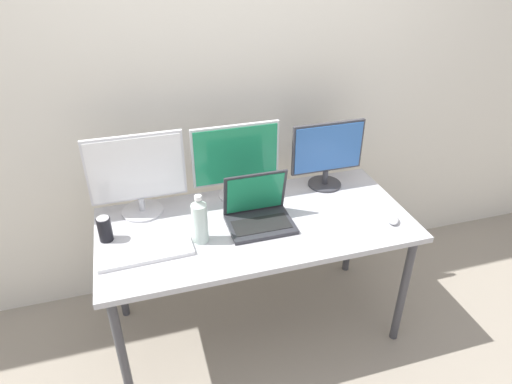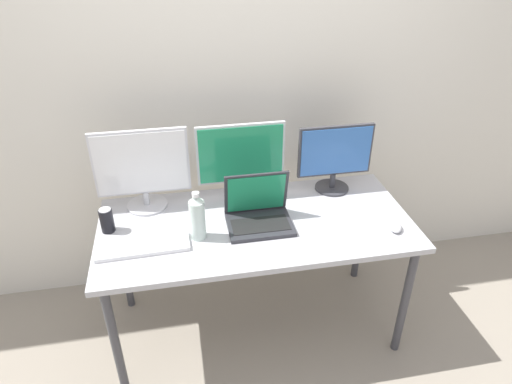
{
  "view_description": "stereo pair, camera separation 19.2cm",
  "coord_description": "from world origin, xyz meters",
  "px_view_note": "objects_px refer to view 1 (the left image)",
  "views": [
    {
      "loc": [
        -0.54,
        -1.83,
        2.07
      ],
      "look_at": [
        0.0,
        0.0,
        0.92
      ],
      "focal_mm": 32.0,
      "sensor_mm": 36.0,
      "label": 1
    },
    {
      "loc": [
        -0.36,
        -1.88,
        2.07
      ],
      "look_at": [
        0.0,
        0.0,
        0.92
      ],
      "focal_mm": 32.0,
      "sensor_mm": 36.0,
      "label": 2
    }
  ],
  "objects_px": {
    "monitor_right": "(327,153)",
    "work_desk": "(256,233)",
    "laptop_silver": "(258,212)",
    "monitor_left": "(137,174)",
    "keyboard_main": "(146,253)",
    "water_bottle": "(200,221)",
    "soda_can_near_keyboard": "(105,229)",
    "monitor_center": "(236,159)",
    "mouse_by_keyboard": "(392,218)"
  },
  "relations": [
    {
      "from": "mouse_by_keyboard",
      "to": "water_bottle",
      "type": "xyz_separation_m",
      "value": [
        -0.97,
        0.11,
        0.1
      ]
    },
    {
      "from": "work_desk",
      "to": "mouse_by_keyboard",
      "type": "distance_m",
      "value": 0.7
    },
    {
      "from": "monitor_center",
      "to": "keyboard_main",
      "type": "height_order",
      "value": "monitor_center"
    },
    {
      "from": "monitor_left",
      "to": "work_desk",
      "type": "bearing_deg",
      "value": -25.44
    },
    {
      "from": "keyboard_main",
      "to": "laptop_silver",
      "type": "bearing_deg",
      "value": 8.85
    },
    {
      "from": "work_desk",
      "to": "soda_can_near_keyboard",
      "type": "height_order",
      "value": "soda_can_near_keyboard"
    },
    {
      "from": "monitor_right",
      "to": "soda_can_near_keyboard",
      "type": "relative_size",
      "value": 3.31
    },
    {
      "from": "monitor_right",
      "to": "keyboard_main",
      "type": "distance_m",
      "value": 1.13
    },
    {
      "from": "monitor_center",
      "to": "water_bottle",
      "type": "xyz_separation_m",
      "value": [
        -0.27,
        -0.35,
        -0.11
      ]
    },
    {
      "from": "work_desk",
      "to": "mouse_by_keyboard",
      "type": "relative_size",
      "value": 14.83
    },
    {
      "from": "monitor_left",
      "to": "mouse_by_keyboard",
      "type": "height_order",
      "value": "monitor_left"
    },
    {
      "from": "monitor_right",
      "to": "mouse_by_keyboard",
      "type": "height_order",
      "value": "monitor_right"
    },
    {
      "from": "laptop_silver",
      "to": "soda_can_near_keyboard",
      "type": "relative_size",
      "value": 2.57
    },
    {
      "from": "monitor_left",
      "to": "water_bottle",
      "type": "bearing_deg",
      "value": -53.09
    },
    {
      "from": "monitor_right",
      "to": "laptop_silver",
      "type": "xyz_separation_m",
      "value": [
        -0.48,
        -0.25,
        -0.15
      ]
    },
    {
      "from": "keyboard_main",
      "to": "water_bottle",
      "type": "xyz_separation_m",
      "value": [
        0.26,
        0.04,
        0.11
      ]
    },
    {
      "from": "monitor_left",
      "to": "water_bottle",
      "type": "height_order",
      "value": "monitor_left"
    },
    {
      "from": "monitor_right",
      "to": "mouse_by_keyboard",
      "type": "distance_m",
      "value": 0.51
    },
    {
      "from": "laptop_silver",
      "to": "soda_can_near_keyboard",
      "type": "height_order",
      "value": "laptop_silver"
    },
    {
      "from": "monitor_left",
      "to": "mouse_by_keyboard",
      "type": "xyz_separation_m",
      "value": [
        1.22,
        -0.45,
        -0.21
      ]
    },
    {
      "from": "water_bottle",
      "to": "soda_can_near_keyboard",
      "type": "distance_m",
      "value": 0.46
    },
    {
      "from": "monitor_left",
      "to": "mouse_by_keyboard",
      "type": "relative_size",
      "value": 4.53
    },
    {
      "from": "monitor_left",
      "to": "keyboard_main",
      "type": "relative_size",
      "value": 1.13
    },
    {
      "from": "monitor_right",
      "to": "water_bottle",
      "type": "bearing_deg",
      "value": -157.79
    },
    {
      "from": "monitor_right",
      "to": "work_desk",
      "type": "bearing_deg",
      "value": -153.1
    },
    {
      "from": "water_bottle",
      "to": "keyboard_main",
      "type": "bearing_deg",
      "value": -172.05
    },
    {
      "from": "mouse_by_keyboard",
      "to": "water_bottle",
      "type": "relative_size",
      "value": 0.42
    },
    {
      "from": "soda_can_near_keyboard",
      "to": "keyboard_main",
      "type": "bearing_deg",
      "value": -45.49
    },
    {
      "from": "laptop_silver",
      "to": "monitor_right",
      "type": "bearing_deg",
      "value": 27.62
    },
    {
      "from": "mouse_by_keyboard",
      "to": "keyboard_main",
      "type": "bearing_deg",
      "value": -165.81
    },
    {
      "from": "monitor_center",
      "to": "soda_can_near_keyboard",
      "type": "distance_m",
      "value": 0.75
    },
    {
      "from": "monitor_center",
      "to": "keyboard_main",
      "type": "distance_m",
      "value": 0.69
    },
    {
      "from": "monitor_right",
      "to": "monitor_left",
      "type": "bearing_deg",
      "value": 179.36
    },
    {
      "from": "work_desk",
      "to": "keyboard_main",
      "type": "relative_size",
      "value": 3.68
    },
    {
      "from": "monitor_left",
      "to": "laptop_silver",
      "type": "height_order",
      "value": "monitor_left"
    },
    {
      "from": "laptop_silver",
      "to": "keyboard_main",
      "type": "distance_m",
      "value": 0.58
    },
    {
      "from": "work_desk",
      "to": "soda_can_near_keyboard",
      "type": "relative_size",
      "value": 12.59
    },
    {
      "from": "soda_can_near_keyboard",
      "to": "mouse_by_keyboard",
      "type": "bearing_deg",
      "value": -10.15
    },
    {
      "from": "water_bottle",
      "to": "monitor_right",
      "type": "bearing_deg",
      "value": 22.21
    },
    {
      "from": "keyboard_main",
      "to": "soda_can_near_keyboard",
      "type": "bearing_deg",
      "value": 132.68
    },
    {
      "from": "work_desk",
      "to": "keyboard_main",
      "type": "bearing_deg",
      "value": -168.96
    },
    {
      "from": "monitor_center",
      "to": "laptop_silver",
      "type": "xyz_separation_m",
      "value": [
        0.04,
        -0.28,
        -0.17
      ]
    },
    {
      "from": "work_desk",
      "to": "monitor_center",
      "type": "height_order",
      "value": "monitor_center"
    },
    {
      "from": "monitor_right",
      "to": "water_bottle",
      "type": "relative_size",
      "value": 1.65
    },
    {
      "from": "work_desk",
      "to": "mouse_by_keyboard",
      "type": "height_order",
      "value": "mouse_by_keyboard"
    },
    {
      "from": "monitor_left",
      "to": "mouse_by_keyboard",
      "type": "distance_m",
      "value": 1.31
    },
    {
      "from": "monitor_left",
      "to": "laptop_silver",
      "type": "xyz_separation_m",
      "value": [
        0.56,
        -0.26,
        -0.17
      ]
    },
    {
      "from": "work_desk",
      "to": "mouse_by_keyboard",
      "type": "xyz_separation_m",
      "value": [
        0.67,
        -0.19,
        0.08
      ]
    },
    {
      "from": "monitor_left",
      "to": "laptop_silver",
      "type": "relative_size",
      "value": 1.49
    },
    {
      "from": "keyboard_main",
      "to": "monitor_right",
      "type": "bearing_deg",
      "value": 16.99
    }
  ]
}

